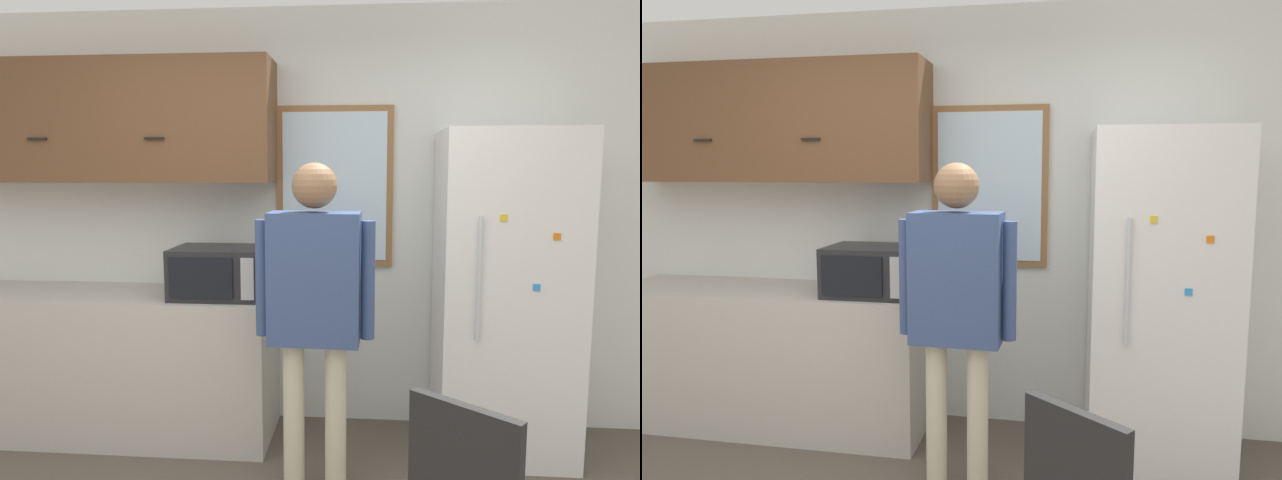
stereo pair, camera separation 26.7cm
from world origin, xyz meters
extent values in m
cube|color=silver|center=(0.00, 2.03, 1.35)|extent=(6.00, 0.06, 2.70)
cube|color=#BCB7AD|center=(-1.16, 1.68, 0.46)|extent=(2.08, 0.63, 0.92)
cube|color=brown|center=(-1.16, 1.81, 1.98)|extent=(2.08, 0.38, 0.75)
cube|color=black|center=(-1.53, 1.61, 1.86)|extent=(0.12, 0.01, 0.01)
cube|color=black|center=(-0.80, 1.61, 1.86)|extent=(0.12, 0.01, 0.01)
cube|color=#232326|center=(-0.43, 1.63, 1.07)|extent=(0.53, 0.40, 0.30)
cube|color=black|center=(-0.48, 1.42, 1.07)|extent=(0.37, 0.01, 0.23)
cube|color=#B2B2B2|center=(-0.21, 1.42, 1.07)|extent=(0.07, 0.01, 0.24)
cylinder|color=beige|center=(0.09, 1.11, 0.40)|extent=(0.11, 0.11, 0.81)
cylinder|color=beige|center=(0.31, 1.10, 0.40)|extent=(0.11, 0.11, 0.81)
cube|color=#384C7A|center=(0.20, 1.11, 1.14)|extent=(0.46, 0.24, 0.67)
sphere|color=#8C6647|center=(0.20, 1.11, 1.60)|extent=(0.23, 0.23, 0.23)
cylinder|color=#384C7A|center=(-0.07, 1.12, 1.13)|extent=(0.07, 0.07, 0.60)
cylinder|color=#384C7A|center=(0.47, 1.10, 1.13)|extent=(0.07, 0.07, 0.60)
cube|color=white|center=(1.27, 1.67, 0.95)|extent=(0.77, 0.64, 1.91)
cylinder|color=silver|center=(1.06, 1.33, 1.11)|extent=(0.02, 0.02, 0.67)
cube|color=yellow|center=(1.18, 1.35, 1.43)|extent=(0.04, 0.01, 0.04)
cube|color=#338CDB|center=(1.36, 1.35, 1.06)|extent=(0.04, 0.01, 0.04)
cube|color=orange|center=(1.45, 1.35, 1.33)|extent=(0.04, 0.01, 0.04)
cube|color=olive|center=(0.25, 1.99, 1.57)|extent=(0.75, 0.04, 1.03)
cube|color=silver|center=(0.25, 1.96, 1.57)|extent=(0.67, 0.01, 0.95)
camera|label=1|loc=(0.48, -1.70, 1.68)|focal=32.00mm
camera|label=2|loc=(0.74, -1.66, 1.68)|focal=32.00mm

